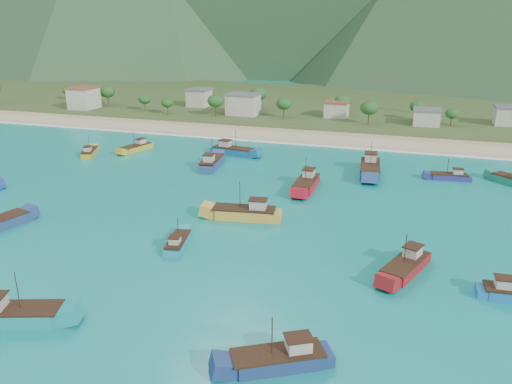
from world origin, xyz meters
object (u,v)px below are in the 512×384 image
(boat_7, at_px, (233,151))
(boat_10, at_px, (212,163))
(boat_19, at_px, (280,360))
(boat_23, at_px, (14,316))
(boat_22, at_px, (450,177))
(boat_3, at_px, (178,244))
(boat_21, at_px, (406,267))
(boat_4, at_px, (245,214))
(boat_16, at_px, (90,153))
(boat_11, at_px, (306,184))
(boat_0, at_px, (370,169))
(boat_5, at_px, (137,148))

(boat_7, relative_size, boat_10, 1.00)
(boat_19, relative_size, boat_23, 0.88)
(boat_10, relative_size, boat_22, 1.39)
(boat_3, relative_size, boat_21, 0.76)
(boat_22, bearing_deg, boat_4, 129.11)
(boat_10, bearing_deg, boat_3, -81.95)
(boat_21, distance_m, boat_23, 49.24)
(boat_16, bearing_deg, boat_11, -32.58)
(boat_0, height_order, boat_11, boat_0)
(boat_16, bearing_deg, boat_19, -66.81)
(boat_11, bearing_deg, boat_3, 69.50)
(boat_16, bearing_deg, boat_7, -4.90)
(boat_3, bearing_deg, boat_0, 51.61)
(boat_7, distance_m, boat_16, 36.73)
(boat_7, bearing_deg, boat_10, 4.96)
(boat_11, bearing_deg, boat_4, 71.70)
(boat_4, height_order, boat_21, boat_4)
(boat_19, bearing_deg, boat_10, -1.71)
(boat_21, bearing_deg, boat_10, -20.51)
(boat_0, xyz_separation_m, boat_21, (9.51, -45.77, -0.34))
(boat_0, height_order, boat_21, boat_0)
(boat_7, xyz_separation_m, boat_21, (44.77, -52.29, -0.13))
(boat_16, relative_size, boat_21, 0.82)
(boat_4, distance_m, boat_5, 56.81)
(boat_7, height_order, boat_19, boat_7)
(boat_7, distance_m, boat_11, 32.01)
(boat_4, distance_m, boat_7, 44.29)
(boat_10, distance_m, boat_11, 26.26)
(boat_19, bearing_deg, boat_0, -31.14)
(boat_0, distance_m, boat_7, 35.87)
(boat_4, xyz_separation_m, boat_22, (34.53, 35.15, -0.38))
(boat_7, height_order, boat_21, boat_7)
(boat_0, xyz_separation_m, boat_7, (-35.27, 6.53, -0.21))
(boat_3, relative_size, boat_16, 0.92)
(boat_3, distance_m, boat_21, 33.23)
(boat_5, bearing_deg, boat_11, 174.84)
(boat_3, bearing_deg, boat_10, 94.06)
(boat_4, height_order, boat_22, boat_4)
(boat_21, bearing_deg, boat_23, 52.98)
(boat_11, relative_size, boat_22, 1.36)
(boat_19, height_order, boat_21, boat_21)
(boat_16, height_order, boat_21, boat_21)
(boat_4, relative_size, boat_5, 1.23)
(boat_3, xyz_separation_m, boat_4, (6.01, 13.94, 0.43))
(boat_19, xyz_separation_m, boat_22, (18.44, 71.07, -0.19))
(boat_4, xyz_separation_m, boat_10, (-18.33, 28.36, -0.03))
(boat_0, distance_m, boat_3, 53.55)
(boat_0, height_order, boat_22, boat_0)
(boat_19, bearing_deg, boat_11, -19.93)
(boat_11, relative_size, boat_21, 1.07)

